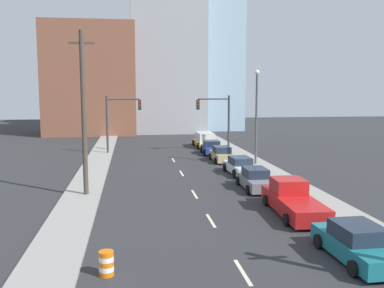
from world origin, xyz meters
TOP-DOWN VIEW (x-y plane):
  - sidewalk_left at (-7.44, 46.68)m, footprint 2.48×93.37m
  - sidewalk_right at (7.44, 46.68)m, footprint 2.48×93.37m
  - lane_stripe_at_8m at (0.00, 7.81)m, footprint 0.16×2.40m
  - lane_stripe_at_14m at (0.00, 14.42)m, footprint 0.16×2.40m
  - lane_stripe_at_20m at (0.00, 20.35)m, footprint 0.16×2.40m
  - lane_stripe_at_28m at (0.00, 27.76)m, footprint 0.16×2.40m
  - lane_stripe_at_35m at (0.00, 34.68)m, footprint 0.16×2.40m
  - building_brick_left at (-10.34, 65.65)m, footprint 14.00×16.00m
  - building_office_center at (2.05, 69.65)m, footprint 12.00×20.00m
  - building_glass_right at (8.73, 73.65)m, footprint 13.00×20.00m
  - traffic_signal_left at (-5.68, 39.95)m, footprint 3.84×0.35m
  - traffic_signal_right at (5.82, 39.95)m, footprint 3.84×0.35m
  - utility_pole_left_mid at (-7.15, 20.81)m, footprint 1.60×0.32m
  - traffic_barrel at (-5.16, 8.24)m, footprint 0.56×0.56m
  - street_lamp at (7.27, 30.57)m, footprint 0.44×0.44m
  - sedan_teal at (4.95, 8.32)m, footprint 2.22×4.78m
  - pickup_truck_red at (4.84, 15.12)m, footprint 2.48×6.40m
  - sedan_gray at (4.48, 21.28)m, footprint 2.04×4.68m
  - sedan_white at (4.81, 26.76)m, footprint 2.22×4.87m
  - sedan_tan at (4.65, 33.31)m, footprint 2.07×4.36m
  - sedan_blue at (4.56, 38.24)m, footprint 2.23×4.28m
  - box_truck_yellow at (4.80, 44.09)m, footprint 2.40×6.24m

SIDE VIEW (x-z plane):
  - lane_stripe_at_8m at x=0.00m, z-range 0.00..0.01m
  - lane_stripe_at_14m at x=0.00m, z-range 0.00..0.01m
  - lane_stripe_at_20m at x=0.00m, z-range 0.00..0.01m
  - lane_stripe_at_28m at x=0.00m, z-range 0.00..0.01m
  - lane_stripe_at_35m at x=0.00m, z-range 0.00..0.01m
  - sidewalk_left at x=-7.44m, z-range 0.00..0.15m
  - sidewalk_right at x=7.44m, z-range 0.00..0.15m
  - traffic_barrel at x=-5.16m, z-range 0.00..0.95m
  - sedan_white at x=4.81m, z-range -0.06..1.38m
  - sedan_tan at x=4.65m, z-range -0.07..1.41m
  - sedan_gray at x=4.48m, z-range -0.07..1.44m
  - sedan_blue at x=4.56m, z-range -0.06..1.44m
  - sedan_teal at x=4.95m, z-range -0.07..1.44m
  - pickup_truck_red at x=4.84m, z-range -0.17..1.68m
  - box_truck_yellow at x=4.80m, z-range -0.03..1.79m
  - traffic_signal_left at x=-5.68m, z-range 0.90..7.29m
  - traffic_signal_right at x=5.82m, z-range 0.90..7.29m
  - street_lamp at x=7.27m, z-range 0.67..9.46m
  - utility_pole_left_mid at x=-7.15m, z-range 0.13..10.83m
  - building_brick_left at x=-10.34m, z-range 0.00..17.31m
  - building_office_center at x=2.05m, z-range 0.00..29.83m
  - building_glass_right at x=8.73m, z-range 0.00..41.05m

